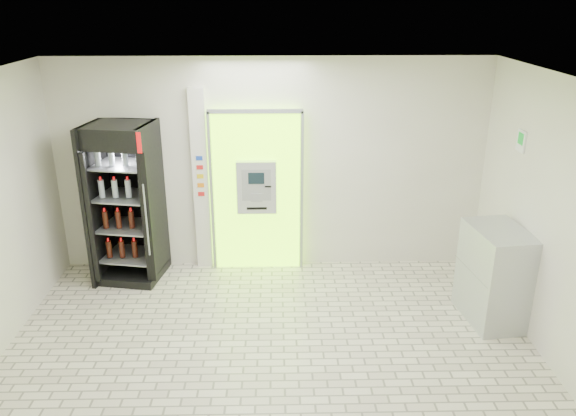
{
  "coord_description": "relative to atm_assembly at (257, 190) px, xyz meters",
  "views": [
    {
      "loc": [
        0.08,
        -5.04,
        3.76
      ],
      "look_at": [
        0.21,
        1.2,
        1.37
      ],
      "focal_mm": 35.0,
      "sensor_mm": 36.0,
      "label": 1
    }
  ],
  "objects": [
    {
      "name": "ground",
      "position": [
        0.2,
        -2.41,
        -1.17
      ],
      "size": [
        6.0,
        6.0,
        0.0
      ],
      "primitive_type": "plane",
      "color": "beige",
      "rests_on": "ground"
    },
    {
      "name": "room_shell",
      "position": [
        0.2,
        -2.41,
        0.67
      ],
      "size": [
        6.0,
        6.0,
        6.0
      ],
      "color": "silver",
      "rests_on": "ground"
    },
    {
      "name": "atm_assembly",
      "position": [
        0.0,
        0.0,
        0.0
      ],
      "size": [
        1.3,
        0.24,
        2.33
      ],
      "color": "#90FF0E",
      "rests_on": "ground"
    },
    {
      "name": "pillar",
      "position": [
        -0.78,
        0.04,
        0.13
      ],
      "size": [
        0.22,
        0.11,
        2.6
      ],
      "color": "silver",
      "rests_on": "ground"
    },
    {
      "name": "beverage_cooler",
      "position": [
        -1.77,
        -0.28,
        -0.12
      ],
      "size": [
        0.94,
        0.89,
        2.19
      ],
      "rotation": [
        0.0,
        0.0,
        -0.18
      ],
      "color": "black",
      "rests_on": "ground"
    },
    {
      "name": "steel_cabinet",
      "position": [
        2.89,
        -1.5,
        -0.58
      ],
      "size": [
        0.7,
        0.96,
        1.19
      ],
      "rotation": [
        0.0,
        0.0,
        0.12
      ],
      "color": "#B4B7BC",
      "rests_on": "ground"
    },
    {
      "name": "exit_sign",
      "position": [
        3.19,
        -1.01,
        0.95
      ],
      "size": [
        0.02,
        0.22,
        0.26
      ],
      "color": "white",
      "rests_on": "room_shell"
    }
  ]
}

